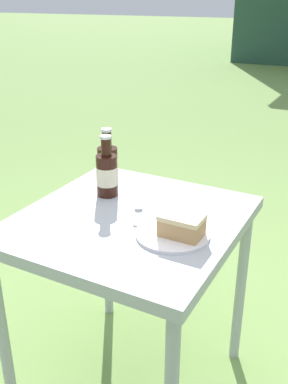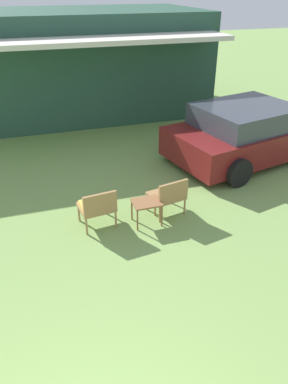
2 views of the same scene
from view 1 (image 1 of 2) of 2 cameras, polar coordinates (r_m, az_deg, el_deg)
ground_plane at (r=1.94m, az=-1.51°, el=-22.93°), size 60.00×60.00×0.00m
patio_table at (r=1.53m, az=-1.77°, el=-5.97°), size 0.70×0.73×0.74m
cake_on_plate at (r=1.36m, az=4.32°, el=-4.68°), size 0.23×0.23×0.08m
cola_bottle_near at (r=1.63m, az=-4.74°, el=2.34°), size 0.08×0.08×0.23m
cola_bottle_far at (r=1.71m, az=-4.63°, el=3.42°), size 0.08×0.08×0.23m
fork at (r=1.40m, az=2.11°, el=-5.03°), size 0.19×0.01×0.01m
loose_bottle_cap at (r=1.54m, az=-0.85°, el=-2.03°), size 0.03×0.03×0.01m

